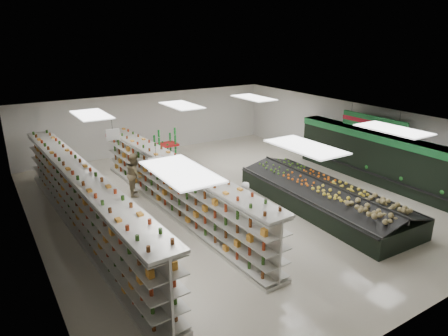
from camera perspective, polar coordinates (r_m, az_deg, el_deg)
floor at (r=15.80m, az=0.81°, el=-4.61°), size 16.00×16.00×0.00m
ceiling at (r=14.81m, az=0.87°, el=6.81°), size 14.00×16.00×0.02m
wall_back at (r=22.13m, az=-10.58°, el=6.35°), size 14.00×0.02×3.20m
wall_front at (r=10.09m, az=26.95°, el=-11.23°), size 14.00×0.02×3.20m
wall_left at (r=13.05m, az=-25.98°, el=-4.28°), size 0.02×16.00×3.20m
wall_right at (r=19.78m, az=18.16°, el=4.22°), size 0.02×16.00×3.20m
produce_wall_case at (r=18.63m, az=20.60°, el=1.92°), size 0.93×8.00×2.20m
aisle_sign_near at (r=11.50m, az=-9.65°, el=0.60°), size 0.52×0.06×0.75m
aisle_sign_far at (r=15.14m, az=-15.60°, el=4.63°), size 0.52×0.06×0.75m
hortifruti_banner at (r=18.07m, az=20.55°, el=6.05°), size 0.12×3.20×0.95m
gondola_left at (r=13.83m, az=-19.45°, el=-4.88°), size 1.49×12.41×2.15m
gondola_center at (r=14.67m, az=-7.16°, el=-2.80°), size 1.32×11.55×2.00m
produce_island at (r=15.39m, az=13.95°, el=-3.88°), size 2.83×7.31×1.08m
soda_endcap at (r=20.57m, az=-8.42°, el=3.10°), size 1.24×0.86×1.57m
shopper_main at (r=13.48m, az=2.87°, el=-5.20°), size 0.64×0.47×1.62m
shopper_background at (r=16.43m, az=-12.58°, el=-0.88°), size 0.79×0.98×1.74m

